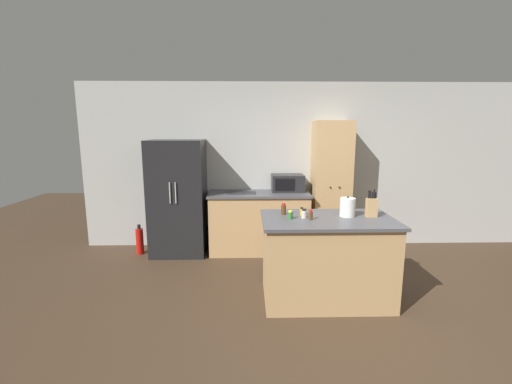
# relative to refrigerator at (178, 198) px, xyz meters

# --- Properties ---
(ground_plane) EXTENTS (14.00, 14.00, 0.00)m
(ground_plane) POSITION_rel_refrigerator_xyz_m (2.04, -1.97, -0.86)
(ground_plane) COLOR #423021
(wall_back) EXTENTS (7.20, 0.06, 2.60)m
(wall_back) POSITION_rel_refrigerator_xyz_m (2.04, 0.36, 0.44)
(wall_back) COLOR #B2B2AD
(wall_back) RESTS_ON ground_plane
(refrigerator) EXTENTS (0.81, 0.69, 1.73)m
(refrigerator) POSITION_rel_refrigerator_xyz_m (0.00, 0.00, 0.00)
(refrigerator) COLOR black
(refrigerator) RESTS_ON ground_plane
(back_counter) EXTENTS (1.54, 0.65, 0.93)m
(back_counter) POSITION_rel_refrigerator_xyz_m (1.23, 0.03, -0.40)
(back_counter) COLOR tan
(back_counter) RESTS_ON ground_plane
(pantry_cabinet) EXTENTS (0.55, 0.53, 2.01)m
(pantry_cabinet) POSITION_rel_refrigerator_xyz_m (2.33, 0.08, 0.14)
(pantry_cabinet) COLOR tan
(pantry_cabinet) RESTS_ON ground_plane
(kitchen_island) EXTENTS (1.43, 0.85, 0.94)m
(kitchen_island) POSITION_rel_refrigerator_xyz_m (1.92, -1.53, -0.39)
(kitchen_island) COLOR tan
(kitchen_island) RESTS_ON ground_plane
(microwave) EXTENTS (0.49, 0.35, 0.26)m
(microwave) POSITION_rel_refrigerator_xyz_m (1.67, 0.14, 0.20)
(microwave) COLOR #232326
(microwave) RESTS_ON back_counter
(knife_block) EXTENTS (0.12, 0.07, 0.31)m
(knife_block) POSITION_rel_refrigerator_xyz_m (2.41, -1.48, 0.19)
(knife_block) COLOR tan
(knife_block) RESTS_ON kitchen_island
(spice_bottle_tall_dark) EXTENTS (0.04, 0.04, 0.11)m
(spice_bottle_tall_dark) POSITION_rel_refrigerator_xyz_m (1.72, -1.59, 0.12)
(spice_bottle_tall_dark) COLOR #563319
(spice_bottle_tall_dark) RESTS_ON kitchen_island
(spice_bottle_short_red) EXTENTS (0.05, 0.05, 0.13)m
(spice_bottle_short_red) POSITION_rel_refrigerator_xyz_m (1.46, -1.36, 0.13)
(spice_bottle_short_red) COLOR #563319
(spice_bottle_short_red) RESTS_ON kitchen_island
(spice_bottle_amber_oil) EXTENTS (0.06, 0.06, 0.10)m
(spice_bottle_amber_oil) POSITION_rel_refrigerator_xyz_m (1.66, -1.52, 0.12)
(spice_bottle_amber_oil) COLOR beige
(spice_bottle_amber_oil) RESTS_ON kitchen_island
(spice_bottle_green_herb) EXTENTS (0.04, 0.04, 0.09)m
(spice_bottle_green_herb) POSITION_rel_refrigerator_xyz_m (1.66, -1.40, 0.12)
(spice_bottle_green_herb) COLOR gold
(spice_bottle_green_herb) RESTS_ON kitchen_island
(spice_bottle_pale_salt) EXTENTS (0.06, 0.06, 0.09)m
(spice_bottle_pale_salt) POSITION_rel_refrigerator_xyz_m (1.51, -1.56, 0.12)
(spice_bottle_pale_salt) COLOR #337033
(spice_bottle_pale_salt) RESTS_ON kitchen_island
(kettle) EXTENTS (0.17, 0.17, 0.23)m
(kettle) POSITION_rel_refrigerator_xyz_m (2.15, -1.46, 0.18)
(kettle) COLOR white
(kettle) RESTS_ON kitchen_island
(fire_extinguisher) EXTENTS (0.11, 0.11, 0.46)m
(fire_extinguisher) POSITION_rel_refrigerator_xyz_m (-0.60, -0.05, -0.66)
(fire_extinguisher) COLOR red
(fire_extinguisher) RESTS_ON ground_plane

